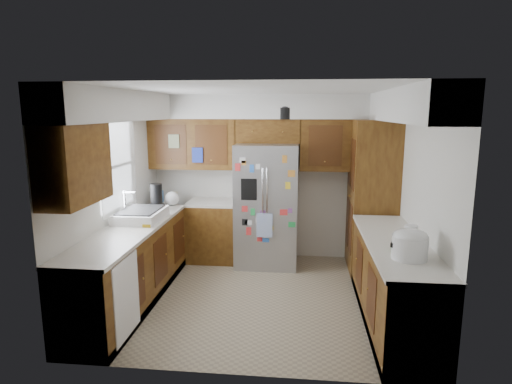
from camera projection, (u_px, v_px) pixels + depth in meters
floor at (259, 297)px, 5.29m from camera, size 3.60×3.60×0.00m
room_shell at (253, 147)px, 5.32m from camera, size 3.64×3.24×2.52m
left_counter_run at (152, 259)px, 5.38m from camera, size 1.36×3.20×0.92m
right_counter_run at (393, 285)px, 4.59m from camera, size 0.63×2.25×0.92m
pantry at (372, 196)px, 6.06m from camera, size 0.60×0.90×2.15m
fridge at (267, 205)px, 6.30m from camera, size 0.90×0.79×1.80m
bridge_cabinet at (268, 131)px, 6.32m from camera, size 0.96×0.34×0.35m
fridge_top_items at (265, 110)px, 6.22m from camera, size 0.91×0.36×0.27m
sink_assembly at (141, 215)px, 5.35m from camera, size 0.52×0.70×0.37m
left_counter_clutter at (162, 199)px, 6.03m from camera, size 0.44×0.92×0.38m
rice_cooker at (410, 243)px, 3.93m from camera, size 0.33×0.32×0.29m
paper_towel at (411, 239)px, 4.09m from camera, size 0.12×0.12×0.28m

